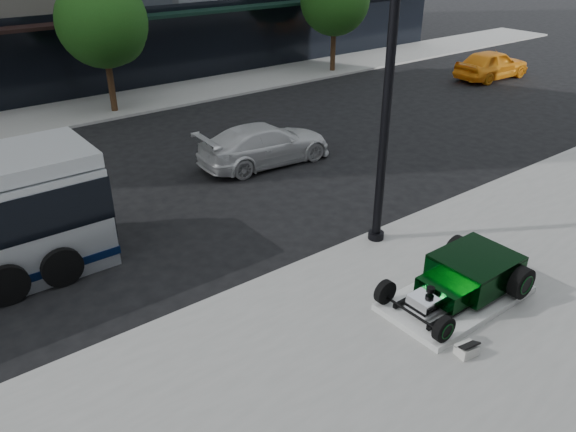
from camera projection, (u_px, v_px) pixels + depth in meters
ground at (263, 230)px, 15.53m from camera, size 120.00×120.00×0.00m
sidewalk_far at (85, 110)px, 25.38m from camera, size 70.00×4.00×0.12m
street_trees at (105, 25)px, 23.64m from camera, size 29.80×3.80×5.70m
display_plinth at (456, 298)px, 12.37m from camera, size 3.40×1.80×0.15m
hot_rod at (468, 274)px, 12.32m from camera, size 3.22×2.00×0.81m
info_plaque at (467, 349)px, 10.80m from camera, size 0.44×0.36×0.31m
lamppost at (386, 110)px, 13.28m from camera, size 0.42×0.42×7.55m
white_sedan at (265, 144)px, 19.61m from camera, size 4.95×2.25×1.40m
yellow_taxi at (492, 64)px, 30.48m from camera, size 4.69×2.03×1.58m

